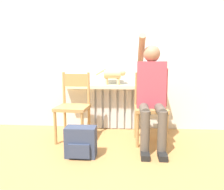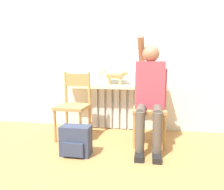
{
  "view_description": "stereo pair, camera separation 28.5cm",
  "coord_description": "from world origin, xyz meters",
  "px_view_note": "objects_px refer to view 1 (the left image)",
  "views": [
    {
      "loc": [
        0.23,
        -2.06,
        1.0
      ],
      "look_at": [
        0.0,
        0.75,
        0.57
      ],
      "focal_mm": 35.0,
      "sensor_mm": 36.0,
      "label": 1
    },
    {
      "loc": [
        0.51,
        -2.02,
        1.0
      ],
      "look_at": [
        0.0,
        0.75,
        0.57
      ],
      "focal_mm": 35.0,
      "sensor_mm": 36.0,
      "label": 2
    }
  ],
  "objects_px": {
    "chair_left": "(74,105)",
    "backpack": "(81,142)",
    "chair_right": "(150,106)",
    "cat": "(114,75)",
    "person": "(152,90)"
  },
  "relations": [
    {
      "from": "chair_left",
      "to": "person",
      "type": "distance_m",
      "value": 1.01
    },
    {
      "from": "cat",
      "to": "chair_left",
      "type": "bearing_deg",
      "value": -137.92
    },
    {
      "from": "cat",
      "to": "chair_right",
      "type": "bearing_deg",
      "value": -41.5
    },
    {
      "from": "person",
      "to": "cat",
      "type": "distance_m",
      "value": 0.75
    },
    {
      "from": "chair_left",
      "to": "backpack",
      "type": "height_order",
      "value": "chair_left"
    },
    {
      "from": "chair_right",
      "to": "backpack",
      "type": "bearing_deg",
      "value": -147.76
    },
    {
      "from": "person",
      "to": "backpack",
      "type": "bearing_deg",
      "value": -151.94
    },
    {
      "from": "chair_right",
      "to": "cat",
      "type": "xyz_separation_m",
      "value": [
        -0.49,
        0.44,
        0.37
      ]
    },
    {
      "from": "backpack",
      "to": "chair_left",
      "type": "bearing_deg",
      "value": 111.5
    },
    {
      "from": "chair_left",
      "to": "cat",
      "type": "distance_m",
      "value": 0.75
    },
    {
      "from": "chair_left",
      "to": "backpack",
      "type": "xyz_separation_m",
      "value": [
        0.21,
        -0.52,
        -0.29
      ]
    },
    {
      "from": "backpack",
      "to": "chair_right",
      "type": "bearing_deg",
      "value": 34.19
    },
    {
      "from": "chair_right",
      "to": "backpack",
      "type": "height_order",
      "value": "chair_right"
    },
    {
      "from": "person",
      "to": "backpack",
      "type": "xyz_separation_m",
      "value": [
        -0.77,
        -0.41,
        -0.51
      ]
    },
    {
      "from": "chair_right",
      "to": "backpack",
      "type": "xyz_separation_m",
      "value": [
        -0.77,
        -0.52,
        -0.29
      ]
    }
  ]
}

